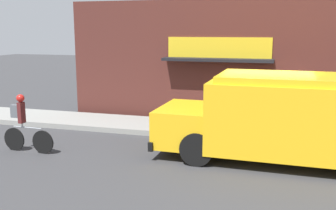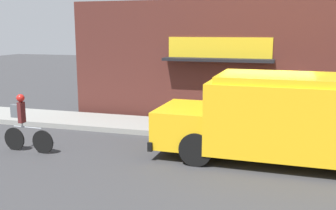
% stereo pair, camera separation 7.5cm
% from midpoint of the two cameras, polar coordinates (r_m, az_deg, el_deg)
% --- Properties ---
extents(ground_plane, '(70.00, 70.00, 0.00)m').
position_cam_midpoint_polar(ground_plane, '(12.12, 14.06, -5.70)').
color(ground_plane, '#38383A').
extents(sidewalk, '(28.00, 2.00, 0.18)m').
position_cam_midpoint_polar(sidewalk, '(13.06, 14.28, -4.10)').
color(sidewalk, gray).
rests_on(sidewalk, ground_plane).
extents(storefront, '(14.99, 0.82, 4.44)m').
position_cam_midpoint_polar(storefront, '(14.09, 14.71, 5.83)').
color(storefront, '#4C231E').
rests_on(storefront, ground_plane).
extents(school_bus, '(6.64, 2.94, 2.27)m').
position_cam_midpoint_polar(school_bus, '(10.55, 18.24, -1.69)').
color(school_bus, yellow).
rests_on(school_bus, ground_plane).
extents(cyclist, '(1.61, 0.22, 1.64)m').
position_cam_midpoint_polar(cyclist, '(11.70, -20.04, -2.56)').
color(cyclist, black).
rests_on(cyclist, ground_plane).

